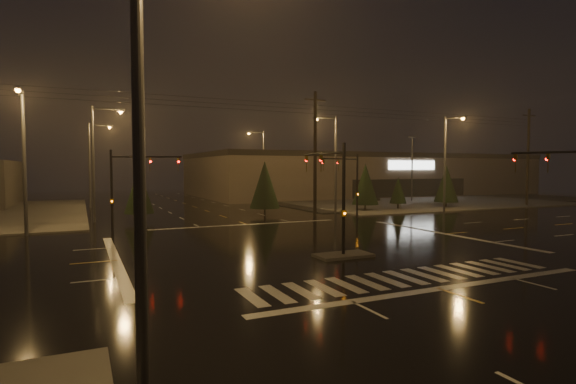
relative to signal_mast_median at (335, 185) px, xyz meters
name	(u,v)px	position (x,y,z in m)	size (l,w,h in m)	color
ground	(308,245)	(0.00, 3.07, -3.75)	(140.00, 140.00, 0.00)	black
sidewalk_ne	(394,199)	(30.00, 33.07, -3.69)	(36.00, 36.00, 0.12)	#4E4B45
median_island	(343,255)	(0.00, -0.93, -3.68)	(3.00, 1.60, 0.15)	#4E4B45
crosswalk	(405,277)	(0.00, -5.93, -3.75)	(15.00, 2.60, 0.01)	beige
stop_bar_near	(439,289)	(0.00, -7.93, -3.75)	(16.00, 0.50, 0.01)	beige
stop_bar_far	(247,224)	(0.00, 14.07, -3.75)	(16.00, 0.50, 0.01)	beige
parking_lot	(429,199)	(35.00, 31.07, -3.71)	(50.00, 24.00, 0.08)	black
retail_building	(361,173)	(35.00, 49.06, 0.09)	(60.20, 28.30, 7.20)	#6D5D4E
signal_mast_median	(335,185)	(0.00, 0.00, 0.00)	(0.25, 4.59, 6.00)	black
signal_mast_ne	(350,178)	(9.50, 13.21, 0.04)	(4.84, 1.86, 6.00)	black
signal_mast_nw	(127,181)	(-9.50, 13.21, 0.04)	(4.84, 1.86, 6.00)	black
streetlight_0	(155,110)	(-11.18, -11.93, 2.05)	(2.77, 0.32, 10.00)	#38383A
streetlight_1	(97,155)	(-11.18, 21.07, 2.05)	(2.77, 0.32, 10.00)	#38383A
streetlight_2	(92,159)	(-11.18, 37.07, 2.05)	(2.77, 0.32, 10.00)	#38383A
streetlight_3	(333,157)	(11.18, 19.07, 2.05)	(2.77, 0.32, 10.00)	#38383A
streetlight_4	(262,161)	(11.18, 39.07, 2.05)	(2.77, 0.32, 10.00)	#38383A
streetlight_5	(23,152)	(-16.00, 14.26, 2.05)	(0.32, 2.77, 10.00)	#38383A
streetlight_6	(447,157)	(22.00, 14.26, 2.05)	(0.32, 2.77, 10.00)	#38383A
utility_pole_1	(315,153)	(8.00, 17.07, 2.38)	(2.20, 0.32, 12.00)	black
utility_pole_2	(528,157)	(38.00, 17.07, 2.38)	(2.20, 0.32, 12.00)	black
conifer_0	(365,184)	(15.95, 20.15, -0.79)	(2.89, 2.89, 5.22)	black
conifer_1	(398,190)	(20.31, 19.96, -1.55)	(1.92, 1.92, 3.70)	black
conifer_2	(446,184)	(26.84, 19.24, -0.87)	(2.79, 2.79, 5.06)	black
conifer_3	(139,191)	(-7.86, 20.34, -1.03)	(2.58, 2.58, 4.74)	black
conifer_4	(265,185)	(4.17, 20.52, -0.70)	(3.02, 3.02, 5.41)	black
car_parked	(369,197)	(24.89, 32.25, -3.10)	(1.54, 3.83, 1.30)	black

